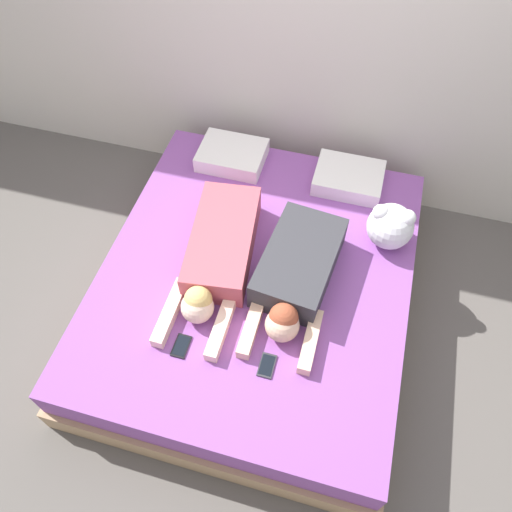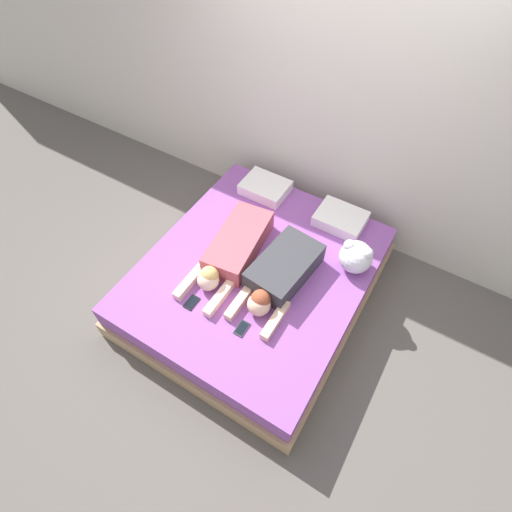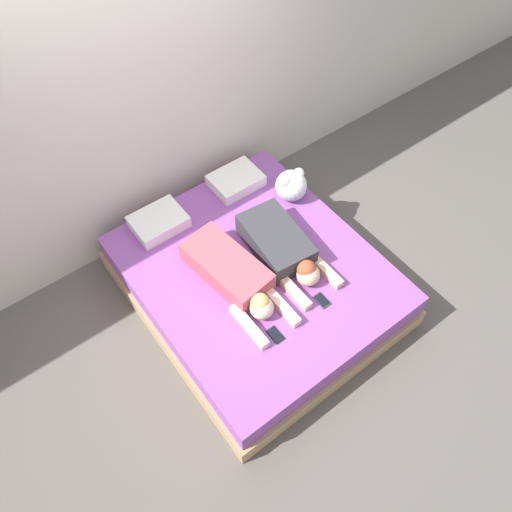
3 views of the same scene
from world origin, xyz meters
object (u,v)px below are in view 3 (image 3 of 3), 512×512
Objects in this scene: bed at (256,281)px; pillow_head_right at (236,180)px; pillow_head_left at (159,222)px; cell_phone_right at (322,300)px; plush_toy at (291,185)px; person_left at (234,275)px; person_right at (282,248)px; cell_phone_left at (275,335)px.

pillow_head_right is at bearing 64.31° from bed.
bed is 4.85× the size of pillow_head_left.
cell_phone_right is 0.46× the size of plush_toy.
person_left is at bearing -176.77° from bed.
pillow_head_right is at bearing 79.47° from person_right.
bed is 0.97m from pillow_head_left.
plush_toy reaches higher than pillow_head_left.
person_left is (-0.63, -0.85, 0.04)m from pillow_head_right.
plush_toy is at bearing 25.23° from person_left.
pillow_head_right is 0.46× the size of person_right.
cell_phone_right is (-0.03, -0.53, -0.09)m from person_right.
bed is at bearing -64.31° from pillow_head_left.
person_right is (0.65, -0.87, 0.04)m from pillow_head_left.
plush_toy reaches higher than cell_phone_right.
pillow_head_right is 3.30× the size of cell_phone_right.
plush_toy reaches higher than person_right.
bed is at bearing -115.69° from pillow_head_right.
cell_phone_left is at bearing -178.11° from cell_phone_right.
pillow_head_left is 1.00× the size of pillow_head_right.
plush_toy is (0.96, 1.00, 0.14)m from cell_phone_left.
pillow_head_left is at bearing 180.00° from pillow_head_right.
person_left is at bearing 177.74° from person_right.
pillow_head_right is 0.40× the size of person_left.
pillow_head_right is (0.81, 0.00, 0.00)m from pillow_head_left.
cell_phone_right is (0.21, -0.56, 0.22)m from bed.
person_left is at bearing -126.47° from pillow_head_right.
person_left reaches higher than pillow_head_left.
bed is 7.34× the size of plush_toy.
person_left is (0.18, -0.85, 0.04)m from pillow_head_left.
bed is at bearing 66.12° from cell_phone_left.
plush_toy is at bearing -20.33° from pillow_head_left.
pillow_head_left is 1.09m from person_right.
bed is 2.23× the size of person_right.
pillow_head_left is 0.87m from person_left.
plush_toy is at bearing 46.16° from cell_phone_left.
pillow_head_left and pillow_head_right have the same top height.
pillow_head_right is at bearing 126.47° from plush_toy.
pillow_head_left is 0.40× the size of person_left.
pillow_head_right is 3.30× the size of cell_phone_left.
person_left is at bearing -78.23° from pillow_head_left.
person_left is at bearing -154.77° from plush_toy.
person_right is at bearing 86.99° from cell_phone_right.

